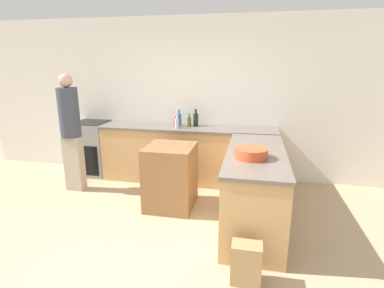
# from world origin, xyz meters

# --- Properties ---
(ground_plane) EXTENTS (14.00, 14.00, 0.00)m
(ground_plane) POSITION_xyz_m (0.00, 0.00, 0.00)
(ground_plane) COLOR tan
(wall_back) EXTENTS (8.00, 0.06, 2.70)m
(wall_back) POSITION_xyz_m (0.00, 2.44, 1.35)
(wall_back) COLOR white
(wall_back) RESTS_ON ground_plane
(counter_back) EXTENTS (2.90, 0.64, 0.94)m
(counter_back) POSITION_xyz_m (0.00, 2.10, 0.47)
(counter_back) COLOR tan
(counter_back) RESTS_ON ground_plane
(counter_peninsula) EXTENTS (0.69, 1.85, 0.94)m
(counter_peninsula) POSITION_xyz_m (1.11, 0.89, 0.47)
(counter_peninsula) COLOR tan
(counter_peninsula) RESTS_ON ground_plane
(range_oven) EXTENTS (0.60, 0.60, 0.95)m
(range_oven) POSITION_xyz_m (-1.76, 2.11, 0.47)
(range_oven) COLOR #99999E
(range_oven) RESTS_ON ground_plane
(island_table) EXTENTS (0.64, 0.67, 0.88)m
(island_table) POSITION_xyz_m (-0.02, 1.12, 0.44)
(island_table) COLOR brown
(island_table) RESTS_ON ground_plane
(mixing_bowl) EXTENTS (0.37, 0.37, 0.11)m
(mixing_bowl) POSITION_xyz_m (1.04, 0.62, 0.99)
(mixing_bowl) COLOR #DB512D
(mixing_bowl) RESTS_ON counter_peninsula
(olive_oil_bottle) EXTENTS (0.07, 0.07, 0.21)m
(olive_oil_bottle) POSITION_xyz_m (0.02, 2.14, 1.02)
(olive_oil_bottle) COLOR #475B1E
(olive_oil_bottle) RESTS_ON counter_back
(water_bottle_blue) EXTENTS (0.08, 0.08, 0.26)m
(water_bottle_blue) POSITION_xyz_m (-0.17, 2.21, 1.04)
(water_bottle_blue) COLOR #386BB7
(water_bottle_blue) RESTS_ON counter_back
(vinegar_bottle_clear) EXTENTS (0.07, 0.07, 0.21)m
(vinegar_bottle_clear) POSITION_xyz_m (-0.15, 1.97, 1.02)
(vinegar_bottle_clear) COLOR silver
(vinegar_bottle_clear) RESTS_ON counter_back
(hot_sauce_bottle) EXTENTS (0.08, 0.08, 0.18)m
(hot_sauce_bottle) POSITION_xyz_m (-0.20, 2.09, 1.01)
(hot_sauce_bottle) COLOR red
(hot_sauce_bottle) RESTS_ON counter_back
(wine_bottle_dark) EXTENTS (0.08, 0.08, 0.28)m
(wine_bottle_dark) POSITION_xyz_m (0.11, 2.22, 1.05)
(wine_bottle_dark) COLOR black
(wine_bottle_dark) RESTS_ON counter_back
(person_by_range) EXTENTS (0.30, 0.30, 1.80)m
(person_by_range) POSITION_xyz_m (-1.66, 1.37, 0.99)
(person_by_range) COLOR #ADA38E
(person_by_range) RESTS_ON ground_plane
(paper_bag) EXTENTS (0.27, 0.18, 0.39)m
(paper_bag) POSITION_xyz_m (1.06, -0.22, 0.20)
(paper_bag) COLOR #A88456
(paper_bag) RESTS_ON ground_plane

